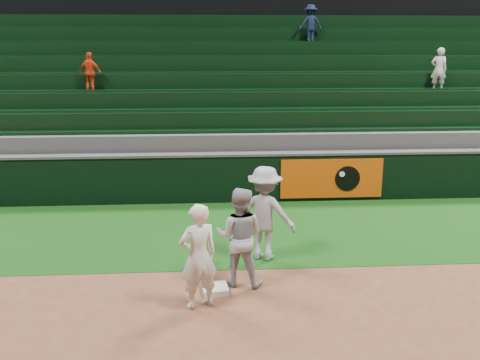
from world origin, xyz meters
name	(u,v)px	position (x,y,z in m)	size (l,w,h in m)	color
ground	(219,294)	(0.00, 0.00, 0.00)	(70.00, 70.00, 0.00)	brown
foul_grass	(215,230)	(0.00, 3.00, 0.00)	(36.00, 4.20, 0.01)	#0E380E
first_base	(215,289)	(-0.05, 0.09, 0.05)	(0.40, 0.40, 0.09)	silver
first_baseman	(198,256)	(-0.31, -0.40, 0.82)	(0.60, 0.39, 1.65)	white
baserunner	(240,237)	(0.36, 0.37, 0.83)	(0.81, 0.63, 1.67)	#A2A5AC
base_coach	(265,213)	(0.89, 1.41, 0.89)	(1.14, 0.65, 1.76)	#9EA0AC
field_wall	(214,177)	(0.03, 5.20, 0.63)	(36.00, 0.45, 1.25)	black
stadium_seating	(210,115)	(0.00, 8.97, 1.70)	(36.00, 5.95, 5.14)	#3D3D40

